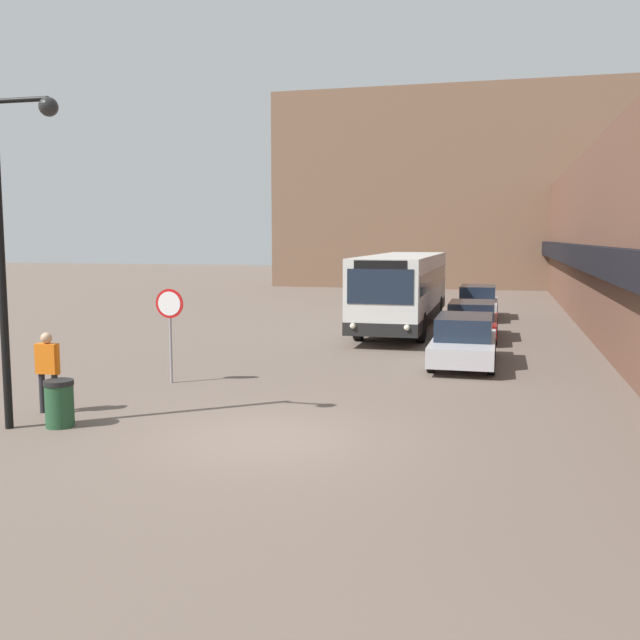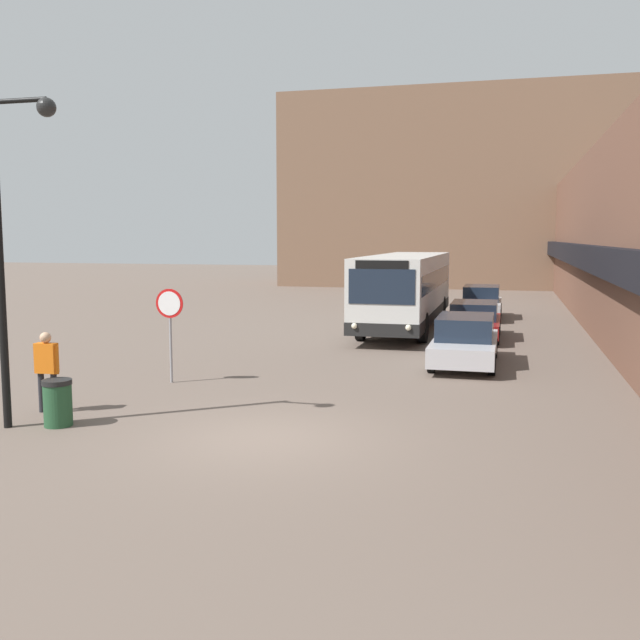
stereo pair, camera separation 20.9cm
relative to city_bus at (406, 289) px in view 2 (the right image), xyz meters
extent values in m
plane|color=#66564C|center=(-0.33, -16.74, -1.69)|extent=(160.00, 160.00, 0.00)
cube|color=brown|center=(9.67, 7.26, 2.02)|extent=(5.00, 60.00, 7.42)
cube|color=black|center=(6.92, 7.26, 1.36)|extent=(0.50, 60.00, 0.90)
cube|color=brown|center=(-0.33, 27.51, 5.67)|extent=(26.00, 8.00, 14.71)
cube|color=silver|center=(0.00, 0.01, 0.08)|extent=(2.54, 11.73, 2.60)
cube|color=black|center=(0.00, 0.01, -0.99)|extent=(2.56, 11.75, 0.46)
cube|color=#192333|center=(0.00, 0.01, 0.45)|extent=(2.56, 10.79, 0.72)
cube|color=#192333|center=(0.00, -5.87, 0.47)|extent=(2.23, 0.03, 1.17)
cube|color=black|center=(0.00, -5.87, 1.20)|extent=(1.78, 0.03, 0.28)
sphere|color=#F2EAC6|center=(-0.91, -5.88, -0.87)|extent=(0.20, 0.20, 0.20)
sphere|color=#F2EAC6|center=(0.91, -5.88, -0.87)|extent=(0.20, 0.20, 0.20)
cylinder|color=black|center=(-1.15, -3.63, -1.14)|extent=(0.28, 1.10, 1.10)
cylinder|color=black|center=(1.15, -3.63, -1.14)|extent=(0.28, 1.10, 1.10)
cylinder|color=black|center=(-1.15, 3.64, -1.14)|extent=(0.28, 1.10, 1.10)
cylinder|color=black|center=(1.15, 3.64, -1.14)|extent=(0.28, 1.10, 1.10)
cube|color=#B7B7BC|center=(2.87, -7.80, -1.16)|extent=(1.82, 4.74, 0.56)
cube|color=#192333|center=(2.87, -7.68, -0.55)|extent=(1.60, 2.61, 0.66)
cylinder|color=black|center=(3.70, -9.27, -1.38)|extent=(0.20, 0.62, 0.62)
cylinder|color=black|center=(2.04, -9.27, -1.38)|extent=(0.20, 0.62, 0.62)
cylinder|color=black|center=(3.70, -6.33, -1.38)|extent=(0.20, 0.62, 0.62)
cylinder|color=black|center=(2.04, -6.33, -1.38)|extent=(0.20, 0.62, 0.62)
cube|color=maroon|center=(2.87, -2.10, -1.18)|extent=(1.88, 4.57, 0.50)
cube|color=#192333|center=(2.87, -1.99, -0.62)|extent=(1.65, 2.52, 0.62)
cylinder|color=black|center=(3.72, -3.52, -1.36)|extent=(0.20, 0.65, 0.65)
cylinder|color=black|center=(2.01, -3.52, -1.36)|extent=(0.20, 0.65, 0.65)
cylinder|color=black|center=(3.72, -0.68, -1.36)|extent=(0.20, 0.65, 0.65)
cylinder|color=black|center=(2.01, -0.68, -1.36)|extent=(0.20, 0.65, 0.65)
cube|color=#B7B7BC|center=(2.87, 4.93, -1.14)|extent=(1.81, 4.57, 0.59)
cube|color=#192333|center=(2.87, 5.05, -0.50)|extent=(1.59, 2.51, 0.69)
cylinder|color=black|center=(3.69, 3.52, -1.38)|extent=(0.20, 0.62, 0.62)
cylinder|color=black|center=(2.04, 3.52, -1.38)|extent=(0.20, 0.62, 0.62)
cylinder|color=black|center=(3.69, 6.35, -1.38)|extent=(0.20, 0.62, 0.62)
cylinder|color=black|center=(2.04, 6.35, -1.38)|extent=(0.20, 0.62, 0.62)
cylinder|color=gray|center=(-4.41, -12.42, -0.45)|extent=(0.07, 0.07, 2.47)
cylinder|color=red|center=(-4.41, -12.44, 0.40)|extent=(0.76, 0.03, 0.76)
cylinder|color=white|center=(-4.41, -12.45, 0.40)|extent=(0.62, 0.02, 0.62)
cylinder|color=black|center=(-5.57, -17.31, 1.56)|extent=(0.16, 0.16, 6.50)
cylinder|color=black|center=(-4.97, -17.31, 4.66)|extent=(1.20, 0.10, 0.10)
sphere|color=black|center=(-4.37, -17.31, 4.51)|extent=(0.36, 0.36, 0.36)
cylinder|color=#232328|center=(-5.70, -16.03, -1.25)|extent=(0.13, 0.13, 0.87)
cylinder|color=#232328|center=(-5.39, -16.02, -1.25)|extent=(0.13, 0.13, 0.87)
cube|color=orange|center=(-5.55, -16.03, -0.49)|extent=(0.48, 0.24, 0.65)
sphere|color=tan|center=(-5.55, -16.03, -0.05)|extent=(0.24, 0.24, 0.24)
cylinder|color=orange|center=(-5.78, -16.04, -0.52)|extent=(0.10, 0.10, 0.62)
cylinder|color=orange|center=(-5.31, -16.01, -0.52)|extent=(0.10, 0.10, 0.62)
cylinder|color=#234C2D|center=(-4.65, -16.96, -1.26)|extent=(0.56, 0.56, 0.85)
cylinder|color=black|center=(-4.65, -16.96, -0.79)|extent=(0.59, 0.59, 0.10)
camera|label=1|loc=(3.86, -29.24, 2.10)|focal=40.00mm
camera|label=2|loc=(4.06, -29.19, 2.10)|focal=40.00mm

